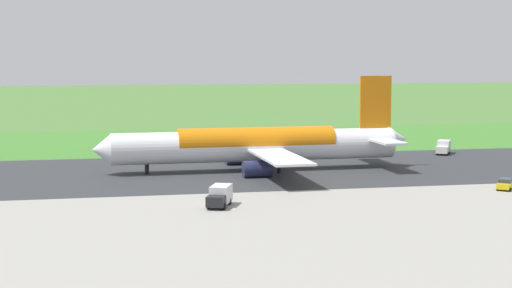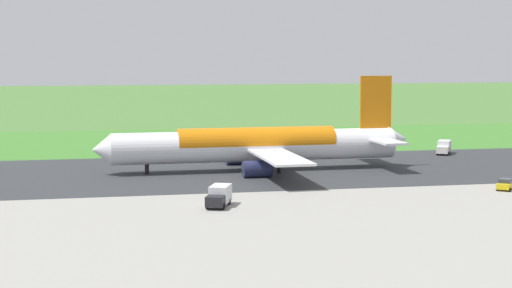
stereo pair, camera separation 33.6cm
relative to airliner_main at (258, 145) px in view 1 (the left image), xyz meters
The scene contains 10 objects.
ground_plane 10.06m from the airliner_main, behind, with size 800.00×800.00×0.00m, color #477233.
runway_asphalt 10.05m from the airliner_main, behind, with size 600.00×41.84×0.06m, color #2D3033.
apron_concrete 54.57m from the airliner_main, 99.60° to the left, with size 440.00×110.00×0.05m, color gray.
grass_verge_foreground 38.48m from the airliner_main, 103.72° to the right, with size 600.00×80.00×0.04m, color #3C782B.
airliner_main is the anchor object (origin of this frame).
service_truck_baggage 42.75m from the airliner_main, 160.13° to the right, with size 4.93×6.13×2.65m.
service_car_followme 40.59m from the airliner_main, 140.04° to the left, with size 4.05×4.39×1.62m.
service_truck_fuel 32.59m from the airliner_main, 69.60° to the left, with size 4.24×6.22×2.65m.
no_stopping_sign 49.71m from the airliner_main, 128.98° to the right, with size 0.60×0.10×2.20m.
traffic_cone_orange 47.38m from the airliner_main, 126.54° to the right, with size 0.40×0.40×0.55m, color orange.
Camera 1 is at (35.72, 128.82, 19.16)m, focal length 55.46 mm.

